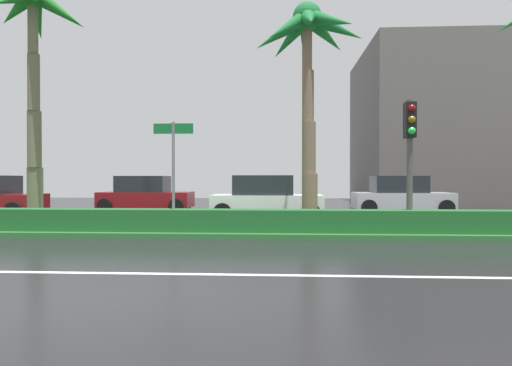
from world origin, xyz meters
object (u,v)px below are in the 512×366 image
(palm_tree_mid_left, at_px, (33,29))
(street_name_sign, at_px, (173,161))
(car_in_traffic_fourth, at_px, (401,196))
(car_in_traffic_second, at_px, (145,195))
(palm_tree_centre_left, at_px, (308,46))
(traffic_signal_median_right, at_px, (410,141))
(car_in_traffic_third, at_px, (266,198))

(palm_tree_mid_left, xyz_separation_m, street_name_sign, (4.90, -1.56, -4.25))
(palm_tree_mid_left, bearing_deg, car_in_traffic_fourth, 26.26)
(palm_tree_mid_left, height_order, street_name_sign, palm_tree_mid_left)
(street_name_sign, height_order, car_in_traffic_second, street_name_sign)
(street_name_sign, xyz_separation_m, car_in_traffic_second, (-3.46, 8.42, -1.25))
(palm_tree_centre_left, distance_m, traffic_signal_median_right, 4.42)
(palm_tree_mid_left, xyz_separation_m, car_in_traffic_third, (7.29, 3.59, -5.50))
(traffic_signal_median_right, relative_size, street_name_sign, 1.19)
(palm_tree_mid_left, relative_size, palm_tree_centre_left, 1.12)
(car_in_traffic_second, xyz_separation_m, car_in_traffic_third, (5.85, -3.26, 0.00))
(street_name_sign, distance_m, car_in_traffic_third, 5.81)
(traffic_signal_median_right, xyz_separation_m, street_name_sign, (-6.44, -0.12, -0.53))
(car_in_traffic_third, bearing_deg, car_in_traffic_second, 150.84)
(street_name_sign, bearing_deg, traffic_signal_median_right, 1.04)
(street_name_sign, relative_size, car_in_traffic_fourth, 0.70)
(car_in_traffic_second, height_order, car_in_traffic_third, same)
(palm_tree_centre_left, height_order, traffic_signal_median_right, palm_tree_centre_left)
(palm_tree_centre_left, height_order, car_in_traffic_fourth, palm_tree_centre_left)
(palm_tree_mid_left, xyz_separation_m, traffic_signal_median_right, (11.34, -1.44, -3.72))
(traffic_signal_median_right, relative_size, car_in_traffic_fourth, 0.83)
(palm_tree_centre_left, height_order, street_name_sign, palm_tree_centre_left)
(car_in_traffic_second, xyz_separation_m, car_in_traffic_fourth, (11.89, -0.28, 0.00))
(palm_tree_mid_left, height_order, palm_tree_centre_left, palm_tree_mid_left)
(palm_tree_centre_left, distance_m, car_in_traffic_second, 10.97)
(palm_tree_centre_left, xyz_separation_m, street_name_sign, (-3.80, -1.81, -3.65))
(palm_tree_mid_left, relative_size, car_in_traffic_fourth, 1.80)
(street_name_sign, relative_size, car_in_traffic_second, 0.70)
(street_name_sign, bearing_deg, palm_tree_centre_left, 25.49)
(palm_tree_mid_left, bearing_deg, car_in_traffic_second, 78.12)
(palm_tree_mid_left, xyz_separation_m, palm_tree_centre_left, (8.71, 0.25, -0.60))
(palm_tree_centre_left, xyz_separation_m, car_in_traffic_second, (-7.26, 6.60, -4.90))
(traffic_signal_median_right, distance_m, street_name_sign, 6.46)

